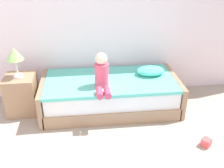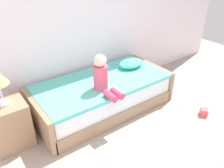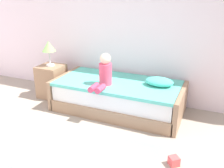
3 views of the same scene
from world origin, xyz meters
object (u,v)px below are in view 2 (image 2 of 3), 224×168
(pillow, at_px, (131,63))
(bed, at_px, (102,95))
(child_figure, at_px, (103,76))
(nightstand, at_px, (10,124))
(toy_block, at_px, (204,112))

(pillow, bearing_deg, bed, -171.24)
(child_figure, bearing_deg, bed, 58.36)
(nightstand, xyz_separation_m, toy_block, (2.48, -1.10, -0.25))
(nightstand, xyz_separation_m, pillow, (2.00, 0.06, 0.26))
(child_figure, xyz_separation_m, pillow, (0.79, 0.33, -0.14))
(nightstand, xyz_separation_m, child_figure, (1.21, -0.27, 0.40))
(nightstand, distance_m, child_figure, 1.30)
(child_figure, relative_size, pillow, 1.16)
(bed, bearing_deg, child_figure, -121.64)
(toy_block, bearing_deg, pillow, 112.52)
(child_figure, height_order, pillow, child_figure)
(bed, xyz_separation_m, pillow, (0.65, 0.10, 0.32))
(child_figure, relative_size, toy_block, 4.75)
(pillow, xyz_separation_m, toy_block, (0.48, -1.16, -0.51))
(bed, relative_size, toy_block, 19.67)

